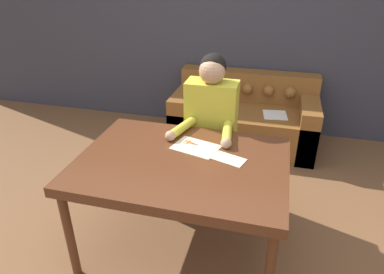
{
  "coord_description": "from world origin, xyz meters",
  "views": [
    {
      "loc": [
        0.6,
        -1.85,
        1.97
      ],
      "look_at": [
        0.07,
        0.18,
        0.87
      ],
      "focal_mm": 32.0,
      "sensor_mm": 36.0,
      "label": 1
    }
  ],
  "objects_px": {
    "couch": "(244,118)",
    "person": "(211,131)",
    "scissors": "(192,144)",
    "dining_table": "(182,169)"
  },
  "relations": [
    {
      "from": "dining_table",
      "to": "couch",
      "type": "bearing_deg",
      "value": 82.91
    },
    {
      "from": "couch",
      "to": "person",
      "type": "height_order",
      "value": "person"
    },
    {
      "from": "person",
      "to": "couch",
      "type": "bearing_deg",
      "value": 81.99
    },
    {
      "from": "dining_table",
      "to": "scissors",
      "type": "distance_m",
      "value": 0.24
    },
    {
      "from": "couch",
      "to": "dining_table",
      "type": "bearing_deg",
      "value": -97.09
    },
    {
      "from": "dining_table",
      "to": "person",
      "type": "height_order",
      "value": "person"
    },
    {
      "from": "couch",
      "to": "scissors",
      "type": "xyz_separation_m",
      "value": [
        -0.22,
        -1.6,
        0.48
      ]
    },
    {
      "from": "couch",
      "to": "person",
      "type": "relative_size",
      "value": 1.21
    },
    {
      "from": "dining_table",
      "to": "scissors",
      "type": "relative_size",
      "value": 6.72
    },
    {
      "from": "couch",
      "to": "person",
      "type": "bearing_deg",
      "value": -98.01
    }
  ]
}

